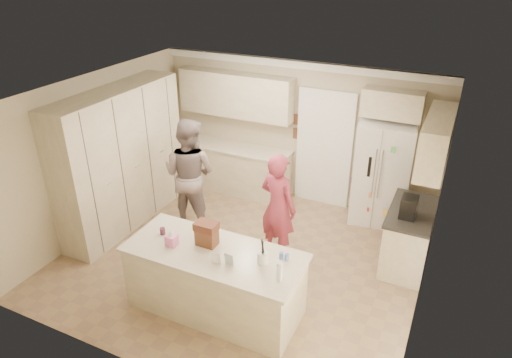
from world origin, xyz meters
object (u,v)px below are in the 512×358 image
at_px(utensil_crock, 263,258).
at_px(teen_girl, 278,207).
at_px(coffee_maker, 409,207).
at_px(refrigerator, 381,173).
at_px(teen_boy, 190,174).
at_px(dollhouse_body, 207,237).
at_px(island_base, 215,282).
at_px(tissue_box, 172,240).

relative_size(utensil_crock, teen_girl, 0.09).
relative_size(coffee_maker, teen_girl, 0.17).
bearing_deg(refrigerator, teen_boy, -161.00).
distance_m(utensil_crock, dollhouse_body, 0.80).
relative_size(island_base, utensil_crock, 14.67).
xyz_separation_m(island_base, utensil_crock, (0.65, 0.05, 0.56)).
xyz_separation_m(coffee_maker, teen_boy, (-3.46, -0.24, -0.11)).
height_order(dollhouse_body, teen_boy, teen_boy).
distance_m(tissue_box, teen_girl, 1.76).
xyz_separation_m(coffee_maker, island_base, (-2.05, -1.90, -0.63)).
relative_size(refrigerator, dollhouse_body, 6.92).
bearing_deg(island_base, refrigerator, 65.90).
relative_size(dollhouse_body, teen_girl, 0.15).
bearing_deg(utensil_crock, coffee_maker, 52.88).
relative_size(dollhouse_body, teen_boy, 0.14).
relative_size(coffee_maker, utensil_crock, 2.00).
bearing_deg(utensil_crock, teen_boy, 142.03).
bearing_deg(dollhouse_body, coffee_maker, 39.29).
bearing_deg(island_base, utensil_crock, 4.40).
xyz_separation_m(tissue_box, teen_boy, (-0.86, 1.76, -0.03)).
height_order(refrigerator, teen_girl, refrigerator).
bearing_deg(teen_girl, utensil_crock, 122.07).
bearing_deg(tissue_box, teen_girl, 62.42).
bearing_deg(coffee_maker, teen_boy, -176.07).
relative_size(refrigerator, teen_boy, 0.94).
bearing_deg(utensil_crock, tissue_box, -172.87).
height_order(utensil_crock, dollhouse_body, dollhouse_body).
bearing_deg(island_base, coffee_maker, 42.83).
xyz_separation_m(teen_boy, teen_girl, (1.68, -0.21, -0.10)).
distance_m(coffee_maker, teen_girl, 1.86).
bearing_deg(dollhouse_body, utensil_crock, -3.58).
xyz_separation_m(dollhouse_body, teen_boy, (-1.26, 1.56, -0.07)).
height_order(island_base, dollhouse_body, dollhouse_body).
relative_size(refrigerator, island_base, 0.82).
bearing_deg(teen_girl, tissue_box, 78.95).
xyz_separation_m(coffee_maker, utensil_crock, (-1.40, -1.85, -0.07)).
bearing_deg(tissue_box, coffee_maker, 37.57).
height_order(dollhouse_body, teen_girl, teen_girl).
xyz_separation_m(utensil_crock, teen_girl, (-0.39, 1.40, -0.14)).
height_order(utensil_crock, teen_girl, teen_girl).
xyz_separation_m(refrigerator, tissue_box, (-1.97, -3.28, 0.10)).
distance_m(tissue_box, dollhouse_body, 0.45).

